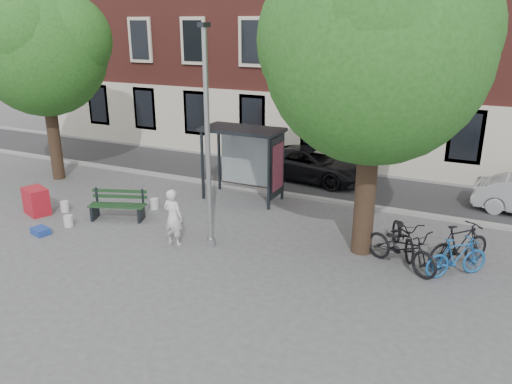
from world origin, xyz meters
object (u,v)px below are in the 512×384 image
object	(u,v)px
bike_b	(457,257)
car_dark	(311,164)
bike_a	(402,248)
bike_c	(404,235)
bus_shelter	(254,148)
notice_sign	(363,192)
painter	(173,217)
bike_d	(459,245)
bench	(118,206)
lamppost	(208,152)
red_stand	(36,201)

from	to	relation	value
bike_b	car_dark	distance (m)	8.70
bike_a	bike_c	size ratio (longest dim) A/B	1.08
bus_shelter	bike_a	bearing A→B (deg)	-28.50
bike_c	bus_shelter	bearing A→B (deg)	133.55
bike_c	notice_sign	xyz separation A→B (m)	(-1.43, 0.92, 0.77)
painter	bike_d	xyz separation A→B (m)	(7.52, 2.05, -0.23)
bench	car_dark	xyz separation A→B (m)	(4.20, 6.83, 0.22)
lamppost	bike_b	xyz separation A→B (m)	(6.50, 1.10, -2.26)
bike_d	notice_sign	size ratio (longest dim) A/B	1.10
lamppost	bench	xyz separation A→B (m)	(-3.78, 0.51, -2.35)
bus_shelter	bike_d	world-z (taller)	bus_shelter
painter	bike_d	bearing A→B (deg)	-162.16
bench	bike_d	bearing A→B (deg)	-13.18
bike_b	bike_a	bearing A→B (deg)	55.31
red_stand	notice_sign	xyz separation A→B (m)	(10.17, 3.17, 0.85)
bike_a	bike_b	bearing A→B (deg)	-56.61
bench	bike_a	world-z (taller)	bike_a
car_dark	notice_sign	world-z (taller)	notice_sign
bike_a	bike_c	xyz separation A→B (m)	(-0.11, 0.97, -0.04)
bike_a	bike_d	xyz separation A→B (m)	(1.34, 0.74, 0.02)
painter	bike_c	world-z (taller)	painter
notice_sign	lamppost	bearing A→B (deg)	-163.41
bench	bike_b	size ratio (longest dim) A/B	1.09
bench	bike_c	size ratio (longest dim) A/B	0.94
lamppost	bike_d	distance (m)	7.07
bike_b	car_dark	world-z (taller)	car_dark
bus_shelter	bench	world-z (taller)	bus_shelter
lamppost	bike_a	size ratio (longest dim) A/B	2.79
bike_c	bike_d	xyz separation A→B (m)	(1.45, -0.23, 0.07)
bike_a	bike_b	xyz separation A→B (m)	(1.34, 0.13, -0.05)
bus_shelter	notice_sign	xyz separation A→B (m)	(4.23, -1.24, -0.61)
bus_shelter	red_stand	xyz separation A→B (m)	(-5.94, -4.41, -1.47)
painter	bike_c	size ratio (longest dim) A/B	0.83
bench	car_dark	distance (m)	8.02
bike_a	red_stand	bearing A→B (deg)	124.02
bench	lamppost	bearing A→B (deg)	-27.51
bus_shelter	notice_sign	size ratio (longest dim) A/B	1.56
bench	notice_sign	distance (m)	7.81
bike_d	bike_c	bearing A→B (deg)	31.94
bike_c	bike_d	bearing A→B (deg)	-34.59
bike_c	notice_sign	bearing A→B (deg)	121.72
painter	bike_c	distance (m)	6.50
bike_b	red_stand	bearing A→B (deg)	55.88
bike_d	bench	bearing A→B (deg)	47.67
lamppost	bus_shelter	xyz separation A→B (m)	(-0.61, 4.11, -0.87)
bus_shelter	car_dark	distance (m)	3.62
bike_a	bike_b	size ratio (longest dim) A/B	1.25
bike_b	bike_d	distance (m)	0.61
bike_c	bike_d	size ratio (longest dim) A/B	1.01
lamppost	red_stand	xyz separation A→B (m)	(-6.55, -0.31, -2.33)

